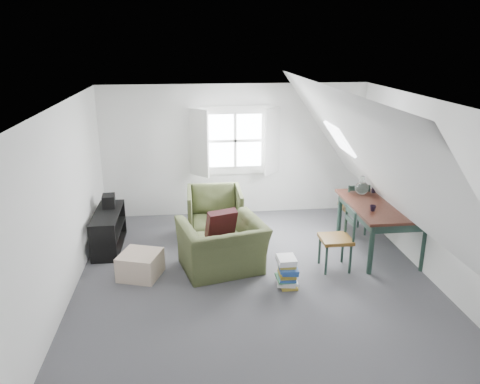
{
  "coord_description": "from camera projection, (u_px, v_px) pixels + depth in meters",
  "views": [
    {
      "loc": [
        -0.88,
        -5.89,
        3.29
      ],
      "look_at": [
        -0.14,
        0.6,
        1.13
      ],
      "focal_mm": 35.0,
      "sensor_mm": 36.0,
      "label": 1
    }
  ],
  "objects": [
    {
      "name": "throw_pillow",
      "position": [
        221.0,
        224.0,
        6.91
      ],
      "size": [
        0.5,
        0.39,
        0.46
      ],
      "primitive_type": "cube",
      "rotation": [
        0.31,
        0.0,
        0.34
      ],
      "color": "#3A0F14",
      "rests_on": "armchair_near"
    },
    {
      "name": "dining_chair_near",
      "position": [
        338.0,
        238.0,
        6.87
      ],
      "size": [
        0.44,
        0.44,
        0.95
      ],
      "rotation": [
        0.0,
        0.0,
        -1.69
      ],
      "color": "brown",
      "rests_on": "floor"
    },
    {
      "name": "slope_left",
      "position": [
        136.0,
        163.0,
        5.96
      ],
      "size": [
        3.19,
        5.5,
        4.48
      ],
      "primitive_type": "plane",
      "rotation": [
        0.0,
        2.19,
        0.0
      ],
      "color": "white",
      "rests_on": "wall_left"
    },
    {
      "name": "armchair_far",
      "position": [
        215.0,
        236.0,
        8.18
      ],
      "size": [
        0.92,
        0.95,
        0.86
      ],
      "primitive_type": "imported",
      "rotation": [
        0.0,
        0.0,
        -0.01
      ],
      "color": "#414926",
      "rests_on": "floor"
    },
    {
      "name": "dining_table",
      "position": [
        380.0,
        210.0,
        7.37
      ],
      "size": [
        0.98,
        1.63,
        0.81
      ],
      "rotation": [
        0.0,
        0.0,
        0.01
      ],
      "color": "#35170F",
      "rests_on": "floor"
    },
    {
      "name": "wall_front",
      "position": [
        305.0,
        309.0,
        3.7
      ],
      "size": [
        5.0,
        0.0,
        5.0
      ],
      "primitive_type": "plane",
      "rotation": [
        -1.57,
        0.0,
        0.0
      ],
      "color": "white",
      "rests_on": "ground"
    },
    {
      "name": "floor",
      "position": [
        255.0,
        280.0,
        6.68
      ],
      "size": [
        5.5,
        5.5,
        0.0
      ],
      "primitive_type": "plane",
      "color": "#48484D",
      "rests_on": "ground"
    },
    {
      "name": "wall_back",
      "position": [
        235.0,
        151.0,
        8.89
      ],
      "size": [
        5.0,
        0.0,
        5.0
      ],
      "primitive_type": "plane",
      "rotation": [
        1.57,
        0.0,
        0.0
      ],
      "color": "white",
      "rests_on": "ground"
    },
    {
      "name": "dining_chair_far",
      "position": [
        354.0,
        207.0,
        8.16
      ],
      "size": [
        0.44,
        0.44,
        0.93
      ],
      "rotation": [
        0.0,
        0.0,
        3.05
      ],
      "color": "brown",
      "rests_on": "floor"
    },
    {
      "name": "skylight",
      "position": [
        340.0,
        139.0,
        7.53
      ],
      "size": [
        0.35,
        0.75,
        0.47
      ],
      "primitive_type": "cube",
      "rotation": [
        0.0,
        0.95,
        0.0
      ],
      "color": "white",
      "rests_on": "slope_right"
    },
    {
      "name": "cup",
      "position": [
        373.0,
        211.0,
        7.03
      ],
      "size": [
        0.11,
        0.11,
        0.09
      ],
      "primitive_type": "imported",
      "rotation": [
        0.0,
        0.0,
        0.19
      ],
      "color": "black",
      "rests_on": "dining_table"
    },
    {
      "name": "vase_twigs",
      "position": [
        374.0,
        186.0,
        7.83
      ],
      "size": [
        0.07,
        0.08,
        0.55
      ],
      "rotation": [
        0.0,
        0.0,
        0.03
      ],
      "color": "black",
      "rests_on": "dining_table"
    },
    {
      "name": "ceiling",
      "position": [
        257.0,
        104.0,
        5.9
      ],
      "size": [
        5.5,
        5.5,
        0.0
      ],
      "primitive_type": "plane",
      "rotation": [
        3.14,
        0.0,
        0.0
      ],
      "color": "white",
      "rests_on": "wall_back"
    },
    {
      "name": "dormer_window",
      "position": [
        235.0,
        141.0,
        8.75
      ],
      "size": [
        1.71,
        0.35,
        1.3
      ],
      "color": "white",
      "rests_on": "wall_back"
    },
    {
      "name": "ottoman",
      "position": [
        140.0,
        265.0,
        6.74
      ],
      "size": [
        0.68,
        0.68,
        0.36
      ],
      "primitive_type": "cube",
      "rotation": [
        0.0,
        0.0,
        -0.32
      ],
      "color": "#C1A992",
      "rests_on": "floor"
    },
    {
      "name": "wall_left",
      "position": [
        64.0,
        204.0,
        6.03
      ],
      "size": [
        0.0,
        5.5,
        5.5
      ],
      "primitive_type": "plane",
      "rotation": [
        1.57,
        0.0,
        1.57
      ],
      "color": "white",
      "rests_on": "ground"
    },
    {
      "name": "demijohn",
      "position": [
        362.0,
        188.0,
        7.71
      ],
      "size": [
        0.22,
        0.22,
        0.31
      ],
      "rotation": [
        0.0,
        0.0,
        0.36
      ],
      "color": "silver",
      "rests_on": "dining_table"
    },
    {
      "name": "wall_right",
      "position": [
        432.0,
        191.0,
        6.56
      ],
      "size": [
        0.0,
        5.5,
        5.5
      ],
      "primitive_type": "plane",
      "rotation": [
        1.57,
        0.0,
        -1.57
      ],
      "color": "white",
      "rests_on": "ground"
    },
    {
      "name": "electronics_box",
      "position": [
        109.0,
        201.0,
        7.74
      ],
      "size": [
        0.22,
        0.29,
        0.22
      ],
      "primitive_type": "cube",
      "rotation": [
        0.0,
        0.0,
        0.08
      ],
      "color": "black",
      "rests_on": "media_shelf"
    },
    {
      "name": "slope_right",
      "position": [
        370.0,
        156.0,
        6.29
      ],
      "size": [
        3.19,
        5.5,
        4.48
      ],
      "primitive_type": "plane",
      "rotation": [
        0.0,
        -2.19,
        0.0
      ],
      "color": "white",
      "rests_on": "wall_right"
    },
    {
      "name": "magazine_stack",
      "position": [
        287.0,
        272.0,
        6.46
      ],
      "size": [
        0.32,
        0.38,
        0.43
      ],
      "rotation": [
        0.0,
        0.0,
        0.25
      ],
      "color": "#B29933",
      "rests_on": "floor"
    },
    {
      "name": "paper_box",
      "position": [
        406.0,
        212.0,
        6.93
      ],
      "size": [
        0.11,
        0.08,
        0.04
      ],
      "primitive_type": "cube",
      "rotation": [
        0.0,
        0.0,
        0.06
      ],
      "color": "white",
      "rests_on": "dining_table"
    },
    {
      "name": "media_shelf",
      "position": [
        108.0,
        232.0,
        7.61
      ],
      "size": [
        0.4,
        1.21,
        0.62
      ],
      "rotation": [
        0.0,
        0.0,
        0.03
      ],
      "color": "black",
      "rests_on": "floor"
    },
    {
      "name": "armchair_near",
      "position": [
        222.0,
        270.0,
        6.98
      ],
      "size": [
        1.39,
        1.28,
        0.76
      ],
      "primitive_type": "imported",
      "rotation": [
        0.0,
        0.0,
        3.39
      ],
      "color": "#414926",
      "rests_on": "floor"
    }
  ]
}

